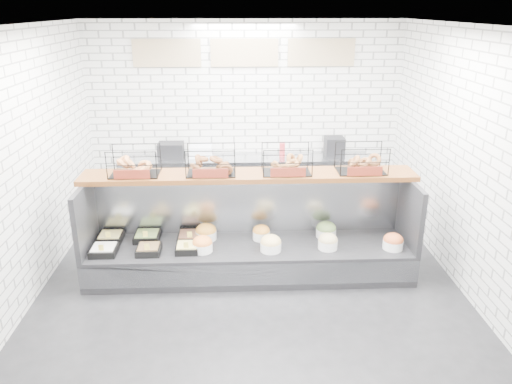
{
  "coord_description": "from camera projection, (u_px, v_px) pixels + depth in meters",
  "views": [
    {
      "loc": [
        -0.16,
        -5.28,
        3.18
      ],
      "look_at": [
        0.08,
        0.45,
        1.04
      ],
      "focal_mm": 35.0,
      "sensor_mm": 36.0,
      "label": 1
    }
  ],
  "objects": [
    {
      "name": "display_case",
      "position": [
        249.0,
        248.0,
        6.27
      ],
      "size": [
        4.0,
        0.9,
        1.2
      ],
      "color": "black",
      "rests_on": "ground"
    },
    {
      "name": "prep_counter",
      "position": [
        246.0,
        182.0,
        8.17
      ],
      "size": [
        4.0,
        0.6,
        1.2
      ],
      "color": "#93969B",
      "rests_on": "ground"
    },
    {
      "name": "bagel_shelf",
      "position": [
        249.0,
        164.0,
        6.07
      ],
      "size": [
        4.1,
        0.5,
        0.4
      ],
      "color": "#4E2810",
      "rests_on": "display_case"
    },
    {
      "name": "ground",
      "position": [
        251.0,
        285.0,
        6.06
      ],
      "size": [
        5.5,
        5.5,
        0.0
      ],
      "primitive_type": "plane",
      "color": "black",
      "rests_on": "ground"
    },
    {
      "name": "room_shell",
      "position": [
        248.0,
        107.0,
        5.9
      ],
      "size": [
        5.02,
        5.51,
        3.01
      ],
      "color": "white",
      "rests_on": "ground"
    }
  ]
}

